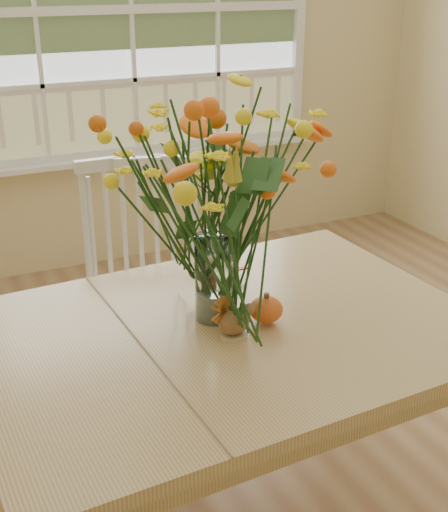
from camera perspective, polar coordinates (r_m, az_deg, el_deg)
name	(u,v)px	position (r m, az deg, el deg)	size (l,w,h in m)	color
floor	(324,455)	(2.85, 8.36, -16.07)	(4.00, 4.50, 0.01)	#936A47
wall_back	(131,44)	(4.28, -7.77, 17.07)	(4.00, 0.02, 2.70)	beige
window	(131,12)	(4.23, -7.74, 19.47)	(2.42, 0.12, 1.74)	silver
dining_table	(227,353)	(2.09, 0.23, -8.09)	(1.53, 1.13, 0.79)	tan
windsor_chair	(144,281)	(2.83, -6.70, -2.06)	(0.60, 0.59, 1.05)	white
flower_vase	(214,193)	(1.94, -0.85, 5.28)	(0.56, 0.56, 0.66)	white
pumpkin	(266,311)	(2.05, 3.53, -4.58)	(0.10, 0.10, 0.08)	#DA5019
turkey_figurine	(234,322)	(1.97, 0.86, -5.50)	(0.11, 0.08, 0.12)	#CCB78C
dark_gourd	(223,273)	(2.30, -0.10, -1.43)	(0.13, 0.10, 0.07)	#38160F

